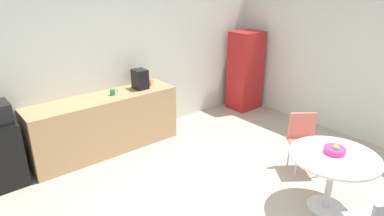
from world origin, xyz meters
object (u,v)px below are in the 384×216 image
locker_cabinet (245,71)px  mug_white (113,92)px  chair_coral (303,135)px  mug_green (149,83)px  coffee_maker (140,79)px  round_table (333,167)px  fruit_bowl (335,150)px

locker_cabinet → mug_white: (-2.94, 0.09, 0.14)m
chair_coral → mug_green: size_ratio=6.43×
locker_cabinet → coffee_maker: 2.45m
locker_cabinet → round_table: 3.42m
locker_cabinet → coffee_maker: size_ratio=5.02×
round_table → coffee_maker: (-0.69, 3.03, 0.49)m
chair_coral → mug_white: size_ratio=6.43×
round_table → coffee_maker: bearing=102.9°
locker_cabinet → round_table: locker_cabinet is taller
fruit_bowl → coffee_maker: 3.11m
round_table → chair_coral: (0.55, 0.73, -0.05)m
round_table → mug_green: (-0.50, 3.08, 0.37)m
fruit_bowl → coffee_maker: coffee_maker is taller
locker_cabinet → chair_coral: locker_cabinet is taller
chair_coral → fruit_bowl: fruit_bowl is taller
mug_white → coffee_maker: bearing=1.3°
fruit_bowl → coffee_maker: bearing=103.8°
round_table → fruit_bowl: bearing=30.8°
round_table → chair_coral: size_ratio=1.21×
mug_white → mug_green: 0.70m
chair_coral → mug_white: bearing=127.5°
round_table → coffee_maker: size_ratio=3.13×
locker_cabinet → fruit_bowl: size_ratio=6.67×
mug_white → chair_coral: bearing=-52.5°
round_table → mug_white: mug_white is taller
locker_cabinet → coffee_maker: locker_cabinet is taller
coffee_maker → locker_cabinet: bearing=-2.3°
fruit_bowl → locker_cabinet: bearing=59.6°
fruit_bowl → mug_green: (-0.54, 3.05, 0.18)m
locker_cabinet → round_table: (-1.74, -2.93, -0.23)m
mug_green → round_table: bearing=-80.8°
coffee_maker → round_table: bearing=-77.1°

